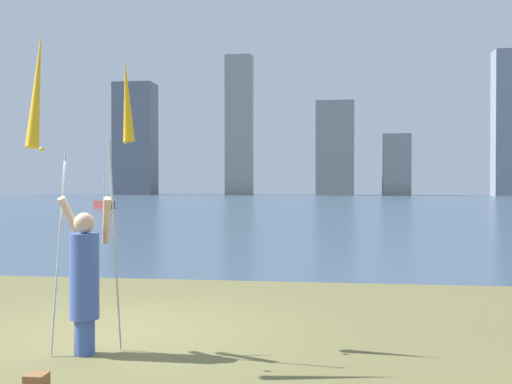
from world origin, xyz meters
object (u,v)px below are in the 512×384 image
person (85,277)px  kite_flag_left (38,96)px  bag (36,383)px  kite_flag_right (126,108)px  sailboat_0 (104,204)px

person → kite_flag_left: bearing=-114.6°
bag → kite_flag_left: bearing=116.0°
kite_flag_right → kite_flag_left: bearing=-128.4°
person → bag: (0.07, -1.40, -0.90)m
person → sailboat_0: size_ratio=0.36×
kite_flag_right → bag: (-0.31, -1.91, -3.12)m
kite_flag_left → bag: (0.46, -0.94, -3.16)m
kite_flag_left → kite_flag_right: size_ratio=1.05×
kite_flag_right → bag: bearing=-99.3°
kite_flag_right → person: bearing=-127.4°
person → kite_flag_left: kite_flag_left is taller
person → kite_flag_left: (-0.38, -0.47, 2.26)m
kite_flag_right → sailboat_0: bearing=112.1°
sailboat_0 → kite_flag_left: bearing=-69.2°
kite_flag_left → sailboat_0: sailboat_0 is taller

